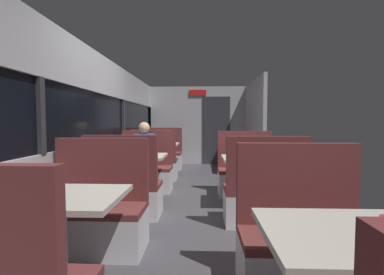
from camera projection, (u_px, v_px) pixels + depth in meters
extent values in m
cube|color=#423F44|center=(193.00, 208.00, 4.09)|extent=(3.30, 9.20, 0.02)
cube|color=#B2B2B7|center=(96.00, 175.00, 4.11)|extent=(0.08, 8.40, 0.95)
cube|color=#B2B2B7|center=(94.00, 72.00, 4.03)|extent=(0.08, 8.40, 0.60)
cube|color=black|center=(94.00, 118.00, 4.06)|extent=(0.03, 8.40, 0.75)
cube|color=#2D2D30|center=(40.00, 116.00, 2.67)|extent=(0.06, 0.08, 0.75)
cube|color=#2D2D30|center=(123.00, 119.00, 5.46)|extent=(0.06, 0.08, 0.75)
cube|color=#2D2D30|center=(150.00, 120.00, 8.25)|extent=(0.06, 0.08, 0.75)
cube|color=#B2B2B7|center=(198.00, 125.00, 8.21)|extent=(2.90, 0.08, 2.30)
cube|color=#333338|center=(216.00, 131.00, 8.15)|extent=(0.80, 0.04, 2.00)
cube|color=red|center=(198.00, 93.00, 8.09)|extent=(0.50, 0.03, 0.16)
cube|color=#B2B2B7|center=(254.00, 126.00, 6.96)|extent=(0.08, 2.40, 2.30)
cylinder|color=#9E9EA3|center=(61.00, 247.00, 2.02)|extent=(0.10, 0.10, 0.70)
cube|color=beige|center=(59.00, 197.00, 1.99)|extent=(0.90, 0.70, 0.04)
cube|color=silver|center=(96.00, 232.00, 2.68)|extent=(0.95, 0.50, 0.39)
cube|color=brown|center=(95.00, 209.00, 2.67)|extent=(0.95, 0.50, 0.06)
cube|color=brown|center=(103.00, 169.00, 2.86)|extent=(0.95, 0.08, 0.65)
cylinder|color=#9E9EA3|center=(137.00, 180.00, 4.35)|extent=(0.10, 0.10, 0.70)
cube|color=beige|center=(136.00, 156.00, 4.33)|extent=(0.90, 0.70, 0.04)
cube|color=silver|center=(125.00, 201.00, 3.70)|extent=(0.95, 0.50, 0.39)
cube|color=brown|center=(125.00, 185.00, 3.69)|extent=(0.95, 0.50, 0.06)
cube|color=brown|center=(120.00, 161.00, 3.46)|extent=(0.95, 0.08, 0.65)
cube|color=silver|center=(145.00, 180.00, 5.02)|extent=(0.95, 0.50, 0.39)
cube|color=brown|center=(145.00, 168.00, 5.00)|extent=(0.95, 0.50, 0.06)
cube|color=brown|center=(147.00, 148.00, 5.19)|extent=(0.95, 0.08, 0.65)
cylinder|color=#9E9EA3|center=(160.00, 159.00, 6.68)|extent=(0.10, 0.10, 0.70)
cube|color=beige|center=(160.00, 144.00, 6.66)|extent=(0.90, 0.70, 0.04)
cube|color=silver|center=(155.00, 170.00, 6.03)|extent=(0.95, 0.50, 0.39)
cube|color=brown|center=(155.00, 160.00, 6.02)|extent=(0.95, 0.50, 0.06)
cube|color=brown|center=(153.00, 145.00, 5.79)|extent=(0.95, 0.08, 0.65)
cube|color=silver|center=(164.00, 162.00, 7.35)|extent=(0.95, 0.50, 0.39)
cube|color=brown|center=(164.00, 153.00, 7.34)|extent=(0.95, 0.50, 0.06)
cube|color=brown|center=(165.00, 140.00, 7.53)|extent=(0.95, 0.08, 0.65)
cube|color=beige|center=(358.00, 236.00, 1.33)|extent=(0.90, 0.70, 0.04)
cube|color=silver|center=(305.00, 268.00, 2.02)|extent=(0.95, 0.50, 0.39)
cube|color=brown|center=(305.00, 238.00, 2.00)|extent=(0.95, 0.50, 0.06)
cube|color=brown|center=(297.00, 184.00, 2.19)|extent=(0.95, 0.08, 0.65)
cylinder|color=#9E9EA3|center=(253.00, 183.00, 4.08)|extent=(0.10, 0.10, 0.70)
cube|color=beige|center=(253.00, 159.00, 4.06)|extent=(0.90, 0.70, 0.04)
cube|color=silver|center=(263.00, 208.00, 3.43)|extent=(0.95, 0.50, 0.39)
cube|color=brown|center=(263.00, 190.00, 3.42)|extent=(0.95, 0.50, 0.06)
cube|color=brown|center=(267.00, 164.00, 3.19)|extent=(0.95, 0.08, 0.65)
cube|color=silver|center=(246.00, 184.00, 4.75)|extent=(0.95, 0.50, 0.39)
cube|color=brown|center=(246.00, 171.00, 4.74)|extent=(0.95, 0.50, 0.06)
cube|color=brown|center=(244.00, 149.00, 4.92)|extent=(0.95, 0.08, 0.65)
cube|color=#26262D|center=(145.00, 179.00, 5.01)|extent=(0.30, 0.36, 0.45)
cube|color=#3F598C|center=(145.00, 150.00, 4.93)|extent=(0.34, 0.22, 0.60)
sphere|color=tan|center=(144.00, 128.00, 4.89)|extent=(0.20, 0.20, 0.20)
cylinder|color=#3F598C|center=(131.00, 150.00, 4.76)|extent=(0.07, 0.28, 0.07)
cylinder|color=#3F598C|center=(154.00, 150.00, 4.75)|extent=(0.07, 0.28, 0.07)
cylinder|color=#B23333|center=(259.00, 154.00, 4.06)|extent=(0.07, 0.07, 0.09)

